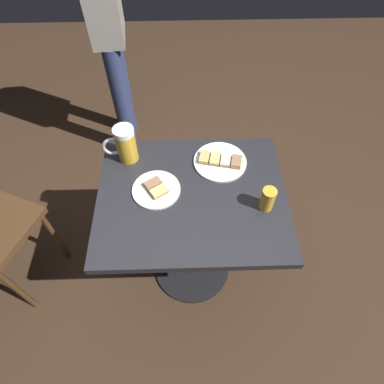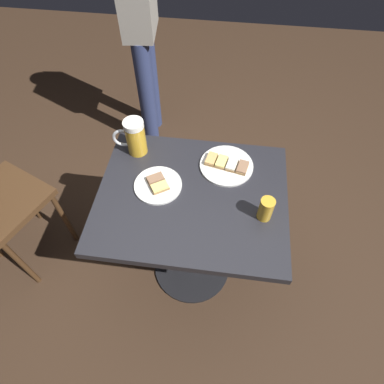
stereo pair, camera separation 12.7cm
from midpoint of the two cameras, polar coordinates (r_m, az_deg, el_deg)
name	(u,v)px [view 2 (the right image)]	position (r m, az deg, el deg)	size (l,w,h in m)	color
ground_plane	(192,267)	(2.00, 1.86, -13.09)	(6.00, 6.00, 0.00)	#382619
cafe_table	(192,216)	(1.49, 2.44, -4.46)	(0.65, 0.79, 0.74)	black
plate_near	(226,165)	(1.45, 8.57, 4.60)	(0.24, 0.24, 0.03)	white
plate_far	(158,185)	(1.37, -3.40, 1.13)	(0.20, 0.20, 0.03)	white
beer_mug	(135,137)	(1.46, -7.61, 9.40)	(0.09, 0.15, 0.17)	gold
beer_glass_small	(266,209)	(1.29, 15.61, -3.09)	(0.06, 0.06, 0.11)	gold
patron_standing	(139,11)	(2.15, -7.45, 28.89)	(0.34, 0.21, 1.62)	navy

